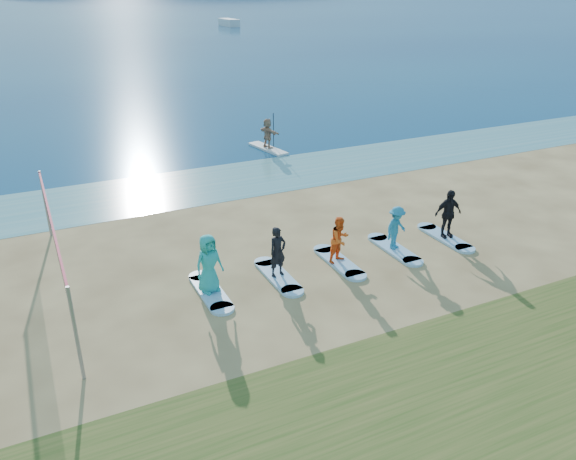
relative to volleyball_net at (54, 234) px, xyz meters
name	(u,v)px	position (x,y,z in m)	size (l,w,h in m)	color
ground	(313,287)	(6.92, -3.05, -1.90)	(600.00, 600.00, 0.00)	tan
shallow_water	(206,184)	(6.92, 7.45, -1.90)	(600.00, 600.00, 0.00)	teal
ocean	(29,15)	(6.92, 156.95, -1.90)	(600.00, 600.00, 0.00)	navy
volleyball_net	(54,234)	(0.00, 0.00, 0.00)	(0.10, 9.09, 2.50)	gray
paddleboard	(268,149)	(11.85, 11.49, -1.84)	(0.70, 3.00, 0.12)	silver
paddleboarder	(268,133)	(11.85, 11.49, -0.98)	(1.50, 0.48, 1.62)	tan
boat_offshore_b	(229,26)	(41.17, 97.12, -1.90)	(2.17, 6.47, 1.38)	silver
surfboard_0	(210,292)	(3.97, -2.02, -1.86)	(0.70, 2.20, 0.09)	#98C8EC
student_0	(209,264)	(3.97, -2.02, -0.90)	(0.89, 0.58, 1.83)	teal
surfboard_1	(278,276)	(6.21, -2.02, -1.86)	(0.70, 2.20, 0.09)	#98C8EC
student_1	(278,252)	(6.21, -2.02, -1.00)	(0.59, 0.39, 1.63)	black
surfboard_2	(339,262)	(8.45, -2.02, -1.86)	(0.70, 2.20, 0.09)	#98C8EC
student_2	(340,240)	(8.45, -2.02, -1.03)	(0.76, 0.59, 1.57)	#F05819
surfboard_3	(394,249)	(10.69, -2.02, -1.86)	(0.70, 2.20, 0.09)	#98C8EC
student_3	(396,228)	(10.69, -2.02, -1.04)	(1.00, 0.57, 1.54)	teal
surfboard_4	(445,237)	(12.93, -2.02, -1.86)	(0.70, 2.20, 0.09)	#98C8EC
student_4	(448,214)	(12.93, -2.02, -0.92)	(1.05, 0.44, 1.79)	black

